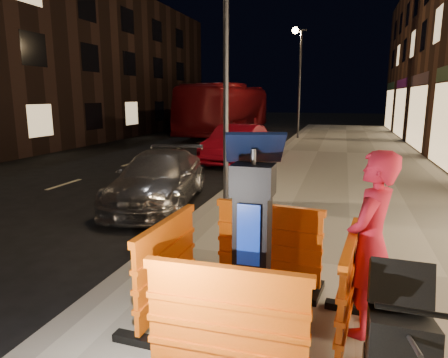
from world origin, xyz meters
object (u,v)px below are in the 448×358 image
(barrier_kerbside, at_px, (167,268))
(barrier_bldgside, at_px, (348,291))
(barrier_back, at_px, (268,246))
(car_red, at_px, (237,162))
(man, at_px, (370,244))
(stroller, at_px, (400,336))
(bus_doubledecker, at_px, (228,134))
(parking_kiosk, at_px, (252,239))
(car_silver, at_px, (159,204))
(barrier_front, at_px, (226,329))

(barrier_kerbside, xyz_separation_m, barrier_bldgside, (1.90, 0.00, 0.00))
(barrier_back, xyz_separation_m, car_red, (-3.12, 10.31, -0.69))
(man, bearing_deg, barrier_bldgside, -13.88)
(barrier_kerbside, bearing_deg, stroller, -103.59)
(barrier_back, height_order, barrier_kerbside, same)
(barrier_bldgside, distance_m, man, 0.51)
(bus_doubledecker, xyz_separation_m, man, (7.86, -22.20, 1.09))
(parking_kiosk, distance_m, barrier_bldgside, 1.04)
(car_red, bearing_deg, car_silver, -87.66)
(car_silver, distance_m, stroller, 7.13)
(man, bearing_deg, barrier_kerbside, -60.50)
(barrier_back, xyz_separation_m, stroller, (1.34, -1.59, -0.01))
(man, relative_size, stroller, 1.77)
(car_silver, bearing_deg, bus_doubledecker, 90.86)
(barrier_back, height_order, car_silver, barrier_back)
(barrier_back, height_order, man, man)
(barrier_back, bearing_deg, car_silver, 138.50)
(barrier_back, xyz_separation_m, man, (1.14, -0.69, 0.40))
(barrier_bldgside, bearing_deg, car_silver, 48.25)
(barrier_back, relative_size, man, 0.74)
(barrier_back, height_order, bus_doubledecker, bus_doubledecker)
(car_silver, bearing_deg, barrier_kerbside, -73.27)
(stroller, bearing_deg, man, 104.96)
(barrier_bldgside, relative_size, bus_doubledecker, 0.12)
(bus_doubledecker, height_order, man, man)
(parking_kiosk, relative_size, stroller, 1.82)
(parking_kiosk, height_order, man, parking_kiosk)
(barrier_front, relative_size, bus_doubledecker, 0.12)
(barrier_bldgside, height_order, stroller, barrier_bldgside)
(parking_kiosk, bearing_deg, stroller, -21.51)
(car_red, bearing_deg, bus_doubledecker, 111.93)
(barrier_front, relative_size, car_silver, 0.33)
(parking_kiosk, height_order, car_silver, parking_kiosk)
(car_red, distance_m, man, 11.85)
(barrier_bldgside, distance_m, car_red, 12.00)
(barrier_bldgside, bearing_deg, barrier_front, 141.04)
(parking_kiosk, xyz_separation_m, barrier_back, (0.00, 0.95, -0.43))
(barrier_bldgside, xyz_separation_m, stroller, (0.39, -0.64, -0.01))
(barrier_back, height_order, stroller, barrier_back)
(car_silver, xyz_separation_m, man, (4.46, -4.45, 1.09))
(parking_kiosk, distance_m, barrier_front, 1.04)
(parking_kiosk, relative_size, barrier_front, 1.40)
(car_red, relative_size, stroller, 4.15)
(barrier_bldgside, height_order, bus_doubledecker, bus_doubledecker)
(barrier_front, xyz_separation_m, car_red, (-3.12, 12.21, -0.69))
(barrier_front, bearing_deg, man, 45.72)
(car_silver, distance_m, bus_doubledecker, 18.08)
(car_red, xyz_separation_m, stroller, (4.46, -11.90, 0.68))
(bus_doubledecker, relative_size, stroller, 11.31)
(barrier_bldgside, bearing_deg, stroller, -142.61)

